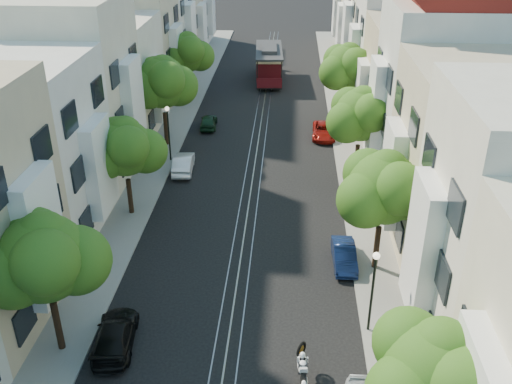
% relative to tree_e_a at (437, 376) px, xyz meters
% --- Properties ---
extents(ground, '(200.00, 200.00, 0.00)m').
position_rel_tree_e_a_xyz_m(ground, '(-7.26, 31.02, -4.40)').
color(ground, black).
rests_on(ground, ground).
extents(sidewalk_east, '(2.50, 80.00, 0.12)m').
position_rel_tree_e_a_xyz_m(sidewalk_east, '(-0.01, 31.02, -4.34)').
color(sidewalk_east, gray).
rests_on(sidewalk_east, ground).
extents(sidewalk_west, '(2.50, 80.00, 0.12)m').
position_rel_tree_e_a_xyz_m(sidewalk_west, '(-14.51, 31.02, -4.34)').
color(sidewalk_west, gray).
rests_on(sidewalk_west, ground).
extents(rail_left, '(0.06, 80.00, 0.02)m').
position_rel_tree_e_a_xyz_m(rail_left, '(-7.81, 31.02, -4.39)').
color(rail_left, gray).
rests_on(rail_left, ground).
extents(rail_slot, '(0.06, 80.00, 0.02)m').
position_rel_tree_e_a_xyz_m(rail_slot, '(-7.26, 31.02, -4.39)').
color(rail_slot, gray).
rests_on(rail_slot, ground).
extents(rail_right, '(0.06, 80.00, 0.02)m').
position_rel_tree_e_a_xyz_m(rail_right, '(-6.71, 31.02, -4.39)').
color(rail_right, gray).
rests_on(rail_right, ground).
extents(lane_line, '(0.08, 80.00, 0.01)m').
position_rel_tree_e_a_xyz_m(lane_line, '(-7.26, 31.02, -4.40)').
color(lane_line, tan).
rests_on(lane_line, ground).
extents(townhouses_east, '(7.75, 72.00, 12.00)m').
position_rel_tree_e_a_xyz_m(townhouses_east, '(4.61, 30.94, 0.79)').
color(townhouses_east, beige).
rests_on(townhouses_east, ground).
extents(townhouses_west, '(7.75, 72.00, 11.76)m').
position_rel_tree_e_a_xyz_m(townhouses_west, '(-19.13, 30.94, 0.68)').
color(townhouses_west, silver).
rests_on(townhouses_west, ground).
extents(tree_e_a, '(4.72, 3.87, 6.27)m').
position_rel_tree_e_a_xyz_m(tree_e_a, '(0.00, 0.00, 0.00)').
color(tree_e_a, black).
rests_on(tree_e_a, ground).
extents(tree_e_b, '(4.93, 4.08, 6.68)m').
position_rel_tree_e_a_xyz_m(tree_e_b, '(0.00, 12.00, 0.34)').
color(tree_e_b, black).
rests_on(tree_e_b, ground).
extents(tree_e_c, '(4.84, 3.99, 6.52)m').
position_rel_tree_e_a_xyz_m(tree_e_c, '(0.00, 23.00, 0.20)').
color(tree_e_c, black).
rests_on(tree_e_c, ground).
extents(tree_e_d, '(5.01, 4.16, 6.85)m').
position_rel_tree_e_a_xyz_m(tree_e_d, '(0.00, 34.00, 0.47)').
color(tree_e_d, black).
rests_on(tree_e_d, ground).
extents(tree_w_a, '(4.93, 4.08, 6.68)m').
position_rel_tree_e_a_xyz_m(tree_w_a, '(-14.40, 5.00, 0.34)').
color(tree_w_a, black).
rests_on(tree_w_a, ground).
extents(tree_w_b, '(4.72, 3.87, 6.27)m').
position_rel_tree_e_a_xyz_m(tree_w_b, '(-14.40, 17.00, 0.00)').
color(tree_w_b, black).
rests_on(tree_w_b, ground).
extents(tree_w_c, '(5.13, 4.28, 7.09)m').
position_rel_tree_e_a_xyz_m(tree_w_c, '(-14.40, 28.00, 0.67)').
color(tree_w_c, black).
rests_on(tree_w_c, ground).
extents(tree_w_d, '(4.84, 3.99, 6.52)m').
position_rel_tree_e_a_xyz_m(tree_w_d, '(-14.40, 39.00, 0.20)').
color(tree_w_d, black).
rests_on(tree_w_d, ground).
extents(lamp_east, '(0.32, 0.32, 4.16)m').
position_rel_tree_e_a_xyz_m(lamp_east, '(-0.96, 7.02, -1.55)').
color(lamp_east, black).
rests_on(lamp_east, ground).
extents(lamp_west, '(0.32, 0.32, 4.16)m').
position_rel_tree_e_a_xyz_m(lamp_west, '(-13.56, 25.02, -1.55)').
color(lamp_west, black).
rests_on(lamp_west, ground).
extents(sportbike_rider, '(0.51, 1.82, 1.44)m').
position_rel_tree_e_a_xyz_m(sportbike_rider, '(-4.00, 3.88, -3.61)').
color(sportbike_rider, black).
rests_on(sportbike_rider, ground).
extents(cable_car, '(3.19, 8.91, 3.38)m').
position_rel_tree_e_a_xyz_m(cable_car, '(-7.11, 46.54, -2.40)').
color(cable_car, black).
rests_on(cable_car, ground).
extents(parked_car_e_mid, '(1.27, 3.39, 1.11)m').
position_rel_tree_e_a_xyz_m(parked_car_e_mid, '(-1.66, 12.32, -3.84)').
color(parked_car_e_mid, '#0C193F').
rests_on(parked_car_e_mid, ground).
extents(parked_car_e_far, '(1.98, 4.03, 1.10)m').
position_rel_tree_e_a_xyz_m(parked_car_e_far, '(-1.94, 30.55, -3.85)').
color(parked_car_e_far, maroon).
rests_on(parked_car_e_far, ground).
extents(parked_car_w_near, '(2.09, 4.23, 1.18)m').
position_rel_tree_e_a_xyz_m(parked_car_w_near, '(-12.16, 5.41, -3.81)').
color(parked_car_w_near, black).
rests_on(parked_car_w_near, ground).
extents(parked_car_w_mid, '(1.57, 3.86, 1.25)m').
position_rel_tree_e_a_xyz_m(parked_car_w_mid, '(-12.29, 23.37, -3.77)').
color(parked_car_w_mid, white).
rests_on(parked_car_w_mid, ground).
extents(parked_car_w_far, '(1.51, 3.39, 1.13)m').
position_rel_tree_e_a_xyz_m(parked_car_w_far, '(-11.66, 32.12, -3.83)').
color(parked_car_w_far, black).
rests_on(parked_car_w_far, ground).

